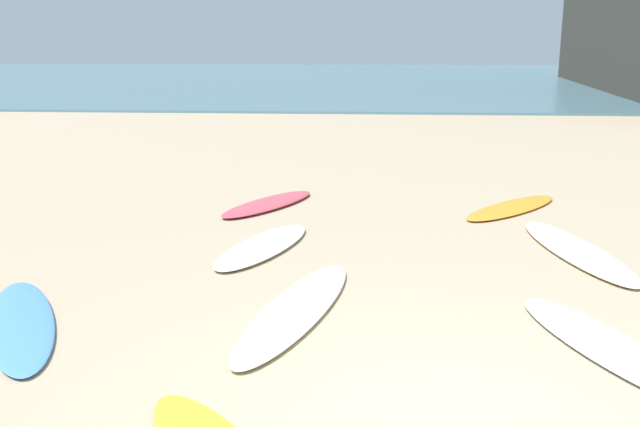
{
  "coord_description": "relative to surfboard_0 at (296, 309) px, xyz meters",
  "views": [
    {
      "loc": [
        -0.61,
        -3.94,
        2.38
      ],
      "look_at": [
        -1.17,
        4.41,
        0.3
      ],
      "focal_mm": 39.86,
      "sensor_mm": 36.0,
      "label": 1
    }
  ],
  "objects": [
    {
      "name": "surfboard_7",
      "position": [
        -0.58,
        1.92,
        0.0
      ],
      "size": [
        1.21,
        2.11,
        0.08
      ],
      "primitive_type": "ellipsoid",
      "rotation": [
        0.0,
        0.0,
        2.82
      ],
      "color": "silver",
      "rests_on": "ground_plane"
    },
    {
      "name": "ocean_water",
      "position": [
        1.22,
        36.78,
        0.0
      ],
      "size": [
        120.0,
        40.0,
        0.08
      ],
      "primitive_type": "cube",
      "color": "slate",
      "rests_on": "ground_plane"
    },
    {
      "name": "surfboard_0",
      "position": [
        0.0,
        0.0,
        0.0
      ],
      "size": [
        1.17,
        2.64,
        0.08
      ],
      "primitive_type": "ellipsoid",
      "rotation": [
        0.0,
        0.0,
        -0.25
      ],
      "color": "#EBE8C3",
      "rests_on": "ground_plane"
    },
    {
      "name": "surfboard_1",
      "position": [
        -2.3,
        -0.46,
        -0.01
      ],
      "size": [
        1.48,
        2.2,
        0.06
      ],
      "primitive_type": "ellipsoid",
      "rotation": [
        0.0,
        0.0,
        0.48
      ],
      "color": "#5090DF",
      "rests_on": "ground_plane"
    },
    {
      "name": "surfboard_4",
      "position": [
        2.53,
        -0.63,
        -0.0
      ],
      "size": [
        1.32,
        2.27,
        0.07
      ],
      "primitive_type": "ellipsoid",
      "rotation": [
        0.0,
        0.0,
        0.37
      ],
      "color": "white",
      "rests_on": "ground_plane"
    },
    {
      "name": "surfboard_5",
      "position": [
        2.67,
        4.07,
        -0.01
      ],
      "size": [
        1.82,
        1.97,
        0.06
      ],
      "primitive_type": "ellipsoid",
      "rotation": [
        0.0,
        0.0,
        2.42
      ],
      "color": "orange",
      "rests_on": "ground_plane"
    },
    {
      "name": "surfboard_3",
      "position": [
        -0.81,
        4.03,
        0.01
      ],
      "size": [
        1.45,
        2.02,
        0.09
      ],
      "primitive_type": "ellipsoid",
      "rotation": [
        0.0,
        0.0,
        2.64
      ],
      "color": "#D54D5D",
      "rests_on": "ground_plane"
    },
    {
      "name": "surfboard_8",
      "position": [
        3.0,
        1.99,
        -0.0
      ],
      "size": [
        1.04,
        2.64,
        0.07
      ],
      "primitive_type": "ellipsoid",
      "rotation": [
        0.0,
        0.0,
        3.32
      ],
      "color": "beige",
      "rests_on": "ground_plane"
    }
  ]
}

